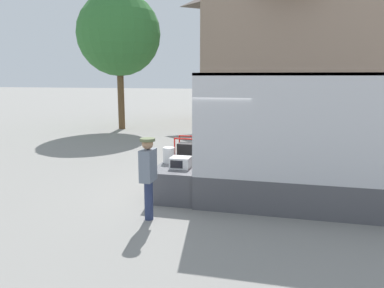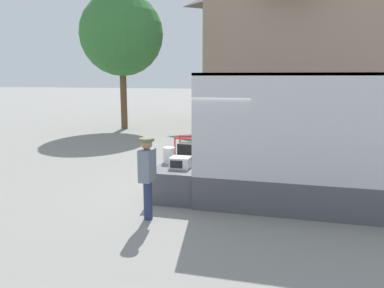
{
  "view_description": "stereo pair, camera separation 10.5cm",
  "coord_description": "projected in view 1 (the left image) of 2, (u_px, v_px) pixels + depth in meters",
  "views": [
    {
      "loc": [
        1.92,
        -8.92,
        2.94
      ],
      "look_at": [
        -0.25,
        -0.2,
        1.31
      ],
      "focal_mm": 35.0,
      "sensor_mm": 36.0,
      "label": 1
    },
    {
      "loc": [
        2.02,
        -8.89,
        2.94
      ],
      "look_at": [
        -0.25,
        -0.2,
        1.31
      ],
      "focal_mm": 35.0,
      "sensor_mm": 36.0,
      "label": 2
    }
  ],
  "objects": [
    {
      "name": "worker_person",
      "position": [
        148.0,
        170.0,
        7.61
      ],
      "size": [
        0.31,
        0.44,
        1.71
      ],
      "color": "navy",
      "rests_on": "ground"
    },
    {
      "name": "house_backdrop",
      "position": [
        288.0,
        41.0,
        22.53
      ],
      "size": [
        9.65,
        8.01,
        9.83
      ],
      "color": "gray",
      "rests_on": "ground"
    },
    {
      "name": "ground_plane",
      "position": [
        203.0,
        194.0,
        9.5
      ],
      "size": [
        160.0,
        160.0,
        0.0
      ],
      "primitive_type": "plane",
      "color": "gray"
    },
    {
      "name": "street_tree",
      "position": [
        119.0,
        34.0,
        20.32
      ],
      "size": [
        4.52,
        4.52,
        7.47
      ],
      "color": "brown",
      "rests_on": "ground"
    },
    {
      "name": "orange_bucket",
      "position": [
        169.0,
        155.0,
        9.55
      ],
      "size": [
        0.3,
        0.3,
        0.4
      ],
      "color": "silver",
      "rests_on": "tailgate_deck"
    },
    {
      "name": "tailgate_deck",
      "position": [
        183.0,
        178.0,
        9.56
      ],
      "size": [
        1.1,
        2.28,
        0.76
      ],
      "primitive_type": "cube",
      "color": "#4C4C51",
      "rests_on": "ground"
    },
    {
      "name": "microwave",
      "position": [
        181.0,
        163.0,
        9.0
      ],
      "size": [
        0.47,
        0.43,
        0.27
      ],
      "color": "white",
      "rests_on": "tailgate_deck"
    },
    {
      "name": "portable_generator",
      "position": [
        189.0,
        151.0,
        9.94
      ],
      "size": [
        0.65,
        0.49,
        0.6
      ],
      "color": "black",
      "rests_on": "tailgate_deck"
    }
  ]
}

